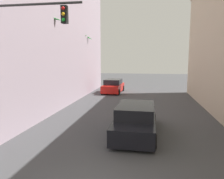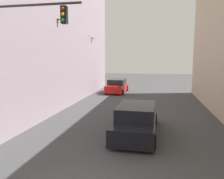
{
  "view_description": "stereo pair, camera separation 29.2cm",
  "coord_description": "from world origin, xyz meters",
  "px_view_note": "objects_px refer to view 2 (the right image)",
  "views": [
    {
      "loc": [
        1.69,
        -4.68,
        3.97
      ],
      "look_at": [
        0.0,
        5.23,
        2.52
      ],
      "focal_mm": 35.0,
      "sensor_mm": 36.0,
      "label": 1
    },
    {
      "loc": [
        1.98,
        -4.63,
        3.97
      ],
      "look_at": [
        0.0,
        5.23,
        2.52
      ],
      "focal_mm": 35.0,
      "sensor_mm": 36.0,
      "label": 2
    }
  ],
  "objects_px": {
    "palm_tree_far_left": "(83,53)",
    "pedestrian_far_left": "(72,91)",
    "traffic_light_mast": "(7,49)",
    "car_far": "(117,86)",
    "palm_tree_mid_left": "(44,53)",
    "car_lead": "(136,120)"
  },
  "relations": [
    {
      "from": "traffic_light_mast",
      "to": "car_far",
      "type": "xyz_separation_m",
      "value": [
        2.08,
        16.13,
        -3.64
      ]
    },
    {
      "from": "pedestrian_far_left",
      "to": "traffic_light_mast",
      "type": "bearing_deg",
      "value": -84.01
    },
    {
      "from": "car_lead",
      "to": "palm_tree_far_left",
      "type": "distance_m",
      "value": 14.68
    },
    {
      "from": "traffic_light_mast",
      "to": "car_lead",
      "type": "bearing_deg",
      "value": 24.79
    },
    {
      "from": "palm_tree_mid_left",
      "to": "traffic_light_mast",
      "type": "bearing_deg",
      "value": -75.26
    },
    {
      "from": "palm_tree_mid_left",
      "to": "palm_tree_far_left",
      "type": "height_order",
      "value": "palm_tree_mid_left"
    },
    {
      "from": "traffic_light_mast",
      "to": "palm_tree_far_left",
      "type": "height_order",
      "value": "palm_tree_far_left"
    },
    {
      "from": "traffic_light_mast",
      "to": "pedestrian_far_left",
      "type": "bearing_deg",
      "value": 95.99
    },
    {
      "from": "palm_tree_mid_left",
      "to": "pedestrian_far_left",
      "type": "relative_size",
      "value": 4.38
    },
    {
      "from": "traffic_light_mast",
      "to": "car_lead",
      "type": "distance_m",
      "value": 7.08
    },
    {
      "from": "palm_tree_far_left",
      "to": "pedestrian_far_left",
      "type": "bearing_deg",
      "value": -84.19
    },
    {
      "from": "traffic_light_mast",
      "to": "palm_tree_far_left",
      "type": "relative_size",
      "value": 0.91
    },
    {
      "from": "traffic_light_mast",
      "to": "palm_tree_far_left",
      "type": "xyz_separation_m",
      "value": [
        -1.54,
        14.83,
        0.19
      ]
    },
    {
      "from": "traffic_light_mast",
      "to": "pedestrian_far_left",
      "type": "height_order",
      "value": "traffic_light_mast"
    },
    {
      "from": "palm_tree_far_left",
      "to": "car_far",
      "type": "bearing_deg",
      "value": 19.77
    },
    {
      "from": "car_far",
      "to": "pedestrian_far_left",
      "type": "relative_size",
      "value": 2.69
    },
    {
      "from": "car_far",
      "to": "pedestrian_far_left",
      "type": "bearing_deg",
      "value": -116.86
    },
    {
      "from": "palm_tree_mid_left",
      "to": "pedestrian_far_left",
      "type": "height_order",
      "value": "palm_tree_mid_left"
    },
    {
      "from": "traffic_light_mast",
      "to": "car_far",
      "type": "distance_m",
      "value": 16.67
    },
    {
      "from": "palm_tree_mid_left",
      "to": "pedestrian_far_left",
      "type": "xyz_separation_m",
      "value": [
        0.6,
        3.7,
        -3.37
      ]
    },
    {
      "from": "car_lead",
      "to": "pedestrian_far_left",
      "type": "height_order",
      "value": "pedestrian_far_left"
    },
    {
      "from": "traffic_light_mast",
      "to": "pedestrian_far_left",
      "type": "xyz_separation_m",
      "value": [
        -1.05,
        9.97,
        -3.42
      ]
    }
  ]
}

